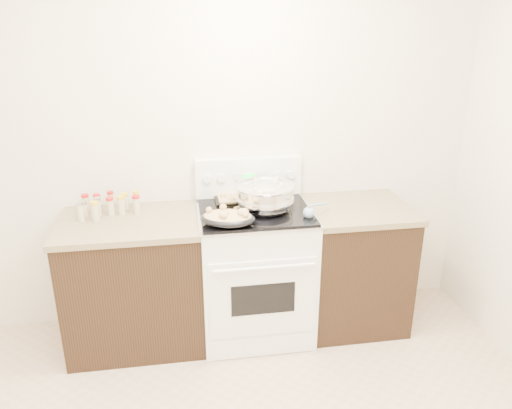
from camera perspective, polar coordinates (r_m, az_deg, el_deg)
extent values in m
cube|color=silver|center=(3.54, -6.70, 7.30)|extent=(4.00, 0.05, 2.70)
cube|color=black|center=(3.57, -13.60, -8.85)|extent=(0.90, 0.64, 0.88)
cube|color=brown|center=(3.37, -14.26, -2.03)|extent=(0.93, 0.67, 0.04)
cube|color=black|center=(3.75, 11.00, -7.03)|extent=(0.70, 0.64, 0.88)
cube|color=brown|center=(3.56, 11.51, -0.49)|extent=(0.73, 0.67, 0.04)
cube|color=white|center=(3.57, -0.13, -7.84)|extent=(0.76, 0.66, 0.92)
cube|color=white|center=(3.28, 0.81, -10.71)|extent=(0.70, 0.01, 0.55)
cube|color=black|center=(3.28, 0.83, -10.77)|extent=(0.42, 0.01, 0.22)
cylinder|color=white|center=(3.13, 0.96, -7.26)|extent=(0.65, 0.02, 0.02)
cube|color=white|center=(3.50, 0.77, -15.93)|extent=(0.70, 0.01, 0.14)
cube|color=silver|center=(3.37, -0.14, -0.87)|extent=(0.78, 0.68, 0.01)
cube|color=black|center=(3.36, -0.14, -0.68)|extent=(0.74, 0.64, 0.01)
cube|color=white|center=(3.59, -0.88, 3.20)|extent=(0.76, 0.07, 0.28)
cylinder|color=white|center=(3.51, -5.63, 2.94)|extent=(0.06, 0.02, 0.06)
cylinder|color=white|center=(3.52, -4.00, 3.02)|extent=(0.06, 0.02, 0.06)
cylinder|color=white|center=(3.57, 2.41, 3.34)|extent=(0.06, 0.02, 0.06)
cylinder|color=white|center=(3.59, 3.98, 3.42)|extent=(0.06, 0.02, 0.06)
cube|color=#19E533|center=(3.54, -0.78, 3.21)|extent=(0.09, 0.00, 0.04)
cube|color=silver|center=(3.53, -2.06, 3.14)|extent=(0.05, 0.00, 0.05)
cube|color=silver|center=(3.55, 0.50, 3.27)|extent=(0.05, 0.00, 0.05)
ellipsoid|color=silver|center=(3.33, 1.05, 0.62)|extent=(0.48, 0.48, 0.23)
cylinder|color=silver|center=(3.35, 1.04, -0.53)|extent=(0.21, 0.21, 0.01)
torus|color=silver|center=(3.29, 1.06, 2.14)|extent=(0.40, 0.40, 0.02)
cylinder|color=silver|center=(3.32, 1.05, 1.03)|extent=(0.37, 0.37, 0.13)
cylinder|color=olive|center=(3.30, 1.06, 1.94)|extent=(0.35, 0.35, 0.00)
cube|color=beige|center=(3.28, 1.16, 1.94)|extent=(0.03, 0.03, 0.02)
cube|color=beige|center=(3.23, 0.93, 1.63)|extent=(0.04, 0.04, 0.03)
cube|color=beige|center=(3.21, 1.07, 1.50)|extent=(0.04, 0.04, 0.02)
cube|color=beige|center=(3.28, -0.13, 1.93)|extent=(0.04, 0.04, 0.03)
cube|color=beige|center=(3.33, -1.25, 2.22)|extent=(0.03, 0.03, 0.03)
cube|color=beige|center=(3.18, 0.95, 1.35)|extent=(0.03, 0.03, 0.02)
cube|color=beige|center=(3.42, -0.07, 2.77)|extent=(0.03, 0.03, 0.02)
cube|color=beige|center=(3.32, 2.90, 2.18)|extent=(0.04, 0.04, 0.03)
cube|color=beige|center=(3.24, 1.95, 1.70)|extent=(0.04, 0.04, 0.03)
cube|color=beige|center=(3.32, 2.98, 2.12)|extent=(0.03, 0.03, 0.02)
cube|color=beige|center=(3.26, 2.54, 1.78)|extent=(0.04, 0.04, 0.03)
cube|color=beige|center=(3.37, 2.25, 2.47)|extent=(0.04, 0.04, 0.03)
cube|color=beige|center=(3.19, 1.78, 1.38)|extent=(0.04, 0.04, 0.03)
cube|color=beige|center=(3.23, 0.01, 1.61)|extent=(0.05, 0.05, 0.03)
cube|color=beige|center=(3.19, -0.70, 1.40)|extent=(0.04, 0.04, 0.03)
cube|color=beige|center=(3.42, 0.24, 2.75)|extent=(0.03, 0.03, 0.02)
ellipsoid|color=black|center=(3.12, -3.27, -1.60)|extent=(0.40, 0.33, 0.08)
ellipsoid|color=tan|center=(3.11, -3.28, -1.40)|extent=(0.36, 0.30, 0.06)
sphere|color=tan|center=(3.08, -3.49, -1.07)|extent=(0.04, 0.04, 0.04)
sphere|color=tan|center=(3.09, -1.29, -0.85)|extent=(0.05, 0.05, 0.05)
sphere|color=tan|center=(3.07, -1.67, -0.93)|extent=(0.05, 0.05, 0.05)
sphere|color=tan|center=(3.05, -1.21, -1.18)|extent=(0.04, 0.04, 0.04)
sphere|color=tan|center=(3.14, -5.39, -0.64)|extent=(0.04, 0.04, 0.04)
sphere|color=tan|center=(3.05, -3.88, -1.25)|extent=(0.05, 0.05, 0.05)
sphere|color=tan|center=(3.17, -3.78, -0.32)|extent=(0.05, 0.05, 0.05)
sphere|color=tan|center=(3.03, -3.71, -1.31)|extent=(0.04, 0.04, 0.04)
cube|color=black|center=(3.56, -1.26, 0.86)|extent=(0.44, 0.31, 0.02)
cube|color=tan|center=(3.56, -1.26, 1.04)|extent=(0.40, 0.27, 0.02)
sphere|color=tan|center=(3.54, -0.63, 1.17)|extent=(0.04, 0.04, 0.04)
sphere|color=tan|center=(3.49, 1.07, 0.83)|extent=(0.04, 0.04, 0.04)
sphere|color=tan|center=(3.52, -0.28, 1.00)|extent=(0.04, 0.04, 0.04)
sphere|color=tan|center=(3.60, -2.42, 1.46)|extent=(0.04, 0.04, 0.04)
sphere|color=tan|center=(3.59, -0.60, 1.44)|extent=(0.04, 0.04, 0.04)
sphere|color=tan|center=(3.58, -1.17, 1.45)|extent=(0.04, 0.04, 0.04)
sphere|color=tan|center=(3.56, -1.36, 1.32)|extent=(0.04, 0.04, 0.04)
sphere|color=tan|center=(3.52, -0.64, 1.05)|extent=(0.03, 0.03, 0.03)
sphere|color=tan|center=(3.45, -2.78, 0.61)|extent=(0.04, 0.04, 0.04)
sphere|color=tan|center=(3.52, -3.78, 1.02)|extent=(0.04, 0.04, 0.04)
cylinder|color=tan|center=(3.42, -1.29, -0.06)|extent=(0.19, 0.23, 0.01)
sphere|color=tan|center=(3.33, -2.24, -0.59)|extent=(0.04, 0.04, 0.04)
sphere|color=#7B9EB8|center=(3.25, 6.06, -0.94)|extent=(0.08, 0.08, 0.08)
cylinder|color=#7B9EB8|center=(3.33, 7.11, -0.01)|extent=(0.19, 0.18, 0.07)
cylinder|color=#BFB28C|center=(3.57, -18.87, 0.03)|extent=(0.05, 0.05, 0.10)
cylinder|color=#B21414|center=(3.55, -18.98, 0.95)|extent=(0.05, 0.05, 0.02)
cylinder|color=#BFB28C|center=(3.56, -17.67, 0.10)|extent=(0.04, 0.04, 0.10)
cylinder|color=#B21414|center=(3.54, -17.77, 0.99)|extent=(0.05, 0.05, 0.02)
cylinder|color=#BFB28C|center=(3.54, -16.23, 0.29)|extent=(0.04, 0.04, 0.11)
cylinder|color=#B21414|center=(3.52, -16.33, 1.30)|extent=(0.04, 0.04, 0.02)
cylinder|color=#BFB28C|center=(3.54, -14.72, 0.25)|extent=(0.05, 0.05, 0.10)
cylinder|color=gold|center=(3.52, -14.81, 1.12)|extent=(0.05, 0.05, 0.02)
cylinder|color=#BFB28C|center=(3.53, -13.53, 0.42)|extent=(0.04, 0.04, 0.11)
cylinder|color=gold|center=(3.51, -13.62, 1.39)|extent=(0.04, 0.04, 0.02)
cylinder|color=#BFB28C|center=(3.49, -19.05, -0.61)|extent=(0.04, 0.04, 0.09)
cylinder|color=#B2B2B7|center=(3.47, -19.15, 0.21)|extent=(0.04, 0.04, 0.02)
cylinder|color=#BFB28C|center=(3.47, -17.61, -0.36)|extent=(0.04, 0.04, 0.11)
cylinder|color=#B2B2B7|center=(3.45, -17.73, 0.61)|extent=(0.05, 0.05, 0.02)
cylinder|color=#BFB28C|center=(3.45, -16.30, -0.36)|extent=(0.05, 0.05, 0.11)
cylinder|color=#B21414|center=(3.43, -16.40, 0.62)|extent=(0.05, 0.05, 0.02)
cylinder|color=#BFB28C|center=(3.45, -15.13, -0.21)|extent=(0.05, 0.05, 0.11)
cylinder|color=gold|center=(3.42, -15.23, 0.80)|extent=(0.05, 0.05, 0.02)
cylinder|color=#BFB28C|center=(3.43, -13.50, -0.16)|extent=(0.05, 0.05, 0.11)
cylinder|color=#B21414|center=(3.41, -13.59, 0.85)|extent=(0.05, 0.05, 0.02)
cylinder|color=#BFB28C|center=(3.41, -19.40, -0.95)|extent=(0.04, 0.04, 0.11)
cylinder|color=#B2B2B7|center=(3.38, -19.53, 0.08)|extent=(0.04, 0.04, 0.02)
cylinder|color=#BFB28C|center=(3.39, -17.91, -0.86)|extent=(0.05, 0.05, 0.11)
cylinder|color=gold|center=(3.37, -18.03, 0.18)|extent=(0.05, 0.05, 0.02)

